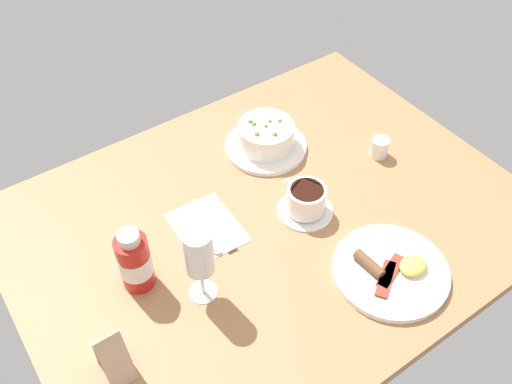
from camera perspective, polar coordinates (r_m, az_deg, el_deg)
name	(u,v)px	position (r cm, az deg, el deg)	size (l,w,h in cm)	color
ground_plane	(270,221)	(124.57, 1.40, -3.01)	(110.00, 84.00, 3.00)	#A8754C
porridge_bowl	(266,137)	(136.83, 1.01, 5.60)	(20.19, 20.19, 8.00)	white
cutlery_setting	(208,229)	(121.36, -4.96, -3.73)	(13.65, 17.16, 0.90)	white
coffee_cup	(306,201)	(122.52, 5.10, -0.89)	(12.49, 13.30, 6.96)	white
creamer_jug	(379,147)	(138.95, 12.47, 4.48)	(5.21, 4.32, 5.43)	white
wine_glass	(199,255)	(102.22, -5.84, -6.41)	(5.73, 5.73, 17.98)	white
sauce_bottle_red	(135,262)	(110.01, -12.26, -6.95)	(6.47, 6.47, 14.92)	#B21E19
breakfast_plate	(391,270)	(116.62, 13.64, -7.78)	(23.50, 23.50, 3.70)	white
menu_card	(112,354)	(101.48, -14.47, -15.74)	(4.79, 6.90, 11.61)	tan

